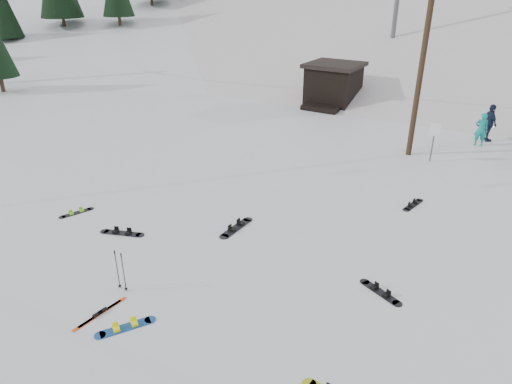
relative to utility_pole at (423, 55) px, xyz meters
The scene contains 18 objects.
ground 14.90m from the utility_pole, 98.13° to the right, with size 200.00×200.00×0.00m, color white.
ski_slope 44.31m from the utility_pole, 92.79° to the left, with size 60.00×75.00×45.00m, color silver.
ridge_left 53.35m from the utility_pole, 138.18° to the left, with size 34.00×85.00×38.00m, color white.
treeline_left 44.65m from the utility_pole, 144.16° to the left, with size 20.00×64.00×10.00m, color black, non-canonical shape.
treeline_crest 72.18m from the utility_pole, 91.59° to the left, with size 50.00×6.00×10.00m, color black, non-canonical shape.
utility_pole is the anchor object (origin of this frame).
trail_sign 3.60m from the utility_pole, 21.04° to the right, with size 0.50×0.09×1.85m.
lift_hut 10.40m from the utility_pole, 135.24° to the left, with size 3.40×4.10×2.75m.
hero_snowboard 16.77m from the utility_pole, 99.28° to the right, with size 0.91×1.32×0.10m.
hero_skis 16.92m from the utility_pole, 102.53° to the right, with size 0.21×1.60×0.08m.
ski_poles 15.85m from the utility_pole, 104.40° to the right, with size 0.33×0.09×1.20m.
board_scatter_a 14.85m from the utility_pole, 115.61° to the right, with size 1.48×0.74×0.11m.
board_scatter_b 11.79m from the utility_pole, 106.33° to the right, with size 0.35×1.72×0.12m.
board_scatter_c 15.92m from the utility_pole, 124.45° to the right, with size 0.57×1.22×0.09m.
board_scatter_d 12.39m from the utility_pole, 78.63° to the right, with size 1.32×0.73×0.10m.
board_scatter_f 7.34m from the utility_pole, 73.23° to the right, with size 0.48×1.36×0.10m.
skier_teal 5.66m from the utility_pole, 50.37° to the left, with size 0.62×0.41×1.70m, color #0E9085.
skier_navy 6.31m from the utility_pole, 55.27° to the left, with size 1.14×0.47×1.94m, color #17223A.
Camera 1 is at (6.69, -7.58, 7.76)m, focal length 32.00 mm.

